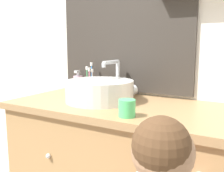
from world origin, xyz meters
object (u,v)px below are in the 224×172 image
object	(u,v)px
toothbrush_holder	(90,85)
drinking_cup	(127,108)
soap_dispenser	(78,83)
sink_basin	(100,90)

from	to	relation	value
toothbrush_holder	drinking_cup	bearing A→B (deg)	-41.25
toothbrush_holder	drinking_cup	xyz separation A→B (m)	(0.48, -0.42, -0.01)
soap_dispenser	drinking_cup	size ratio (longest dim) A/B	1.85
sink_basin	soap_dispenser	size ratio (longest dim) A/B	3.09
soap_dispenser	drinking_cup	distance (m)	0.71
toothbrush_holder	soap_dispenser	distance (m)	0.10
sink_basin	drinking_cup	bearing A→B (deg)	-38.50
drinking_cup	toothbrush_holder	bearing A→B (deg)	138.75
soap_dispenser	drinking_cup	world-z (taller)	soap_dispenser
sink_basin	toothbrush_holder	distance (m)	0.29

